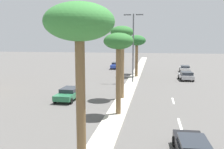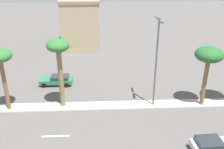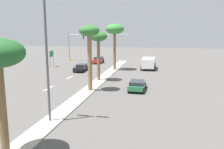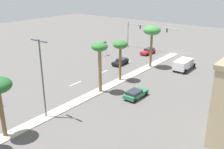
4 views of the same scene
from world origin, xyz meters
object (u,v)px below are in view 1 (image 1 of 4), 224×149
(palm_tree_trailing, at_px, (79,27))
(street_lamp_right, at_px, (133,43))
(sedan_white_far, at_px, (185,69))
(sedan_black_front, at_px, (192,147))
(palm_tree_outboard, at_px, (137,41))
(palm_tree_left, at_px, (119,45))
(sedan_blue_leading, at_px, (116,65))
(sedan_silver_outboard, at_px, (186,76))
(sedan_green_mid, at_px, (69,94))
(palm_tree_front, at_px, (137,42))
(palm_tree_center, at_px, (122,39))

(palm_tree_trailing, height_order, street_lamp_right, street_lamp_right)
(sedan_white_far, height_order, sedan_black_front, sedan_white_far)
(palm_tree_outboard, bearing_deg, palm_tree_left, -89.57)
(sedan_blue_leading, distance_m, sedan_black_front, 43.08)
(street_lamp_right, xyz_separation_m, sedan_black_front, (5.46, -24.45, -5.41))
(palm_tree_trailing, bearing_deg, sedan_silver_outboard, 73.92)
(palm_tree_trailing, distance_m, palm_tree_left, 10.14)
(palm_tree_trailing, bearing_deg, palm_tree_left, 87.05)
(palm_tree_outboard, distance_m, sedan_green_mid, 23.03)
(sedan_green_mid, height_order, sedan_black_front, sedan_green_mid)
(street_lamp_right, bearing_deg, palm_tree_trailing, -90.91)
(sedan_green_mid, xyz_separation_m, sedan_white_far, (15.41, 25.45, 0.04))
(sedan_silver_outboard, bearing_deg, sedan_green_mid, -132.51)
(palm_tree_outboard, distance_m, sedan_silver_outboard, 11.60)
(sedan_blue_leading, bearing_deg, sedan_silver_outboard, -45.04)
(palm_tree_outboard, xyz_separation_m, sedan_white_far, (9.35, 3.95, -5.55))
(palm_tree_left, relative_size, sedan_silver_outboard, 1.79)
(palm_tree_left, distance_m, palm_tree_outboard, 26.15)
(palm_tree_outboard, bearing_deg, palm_tree_trailing, -90.51)
(palm_tree_front, relative_size, street_lamp_right, 0.69)
(palm_tree_outboard, bearing_deg, sedan_white_far, 22.90)
(palm_tree_center, relative_size, sedan_green_mid, 1.83)
(palm_tree_center, distance_m, sedan_green_mid, 8.49)
(palm_tree_center, relative_size, sedan_white_far, 1.84)
(palm_tree_trailing, bearing_deg, sedan_black_front, 22.40)
(palm_tree_center, height_order, sedan_silver_outboard, palm_tree_center)
(palm_tree_left, xyz_separation_m, sedan_blue_leading, (-5.29, 34.12, -5.49))
(palm_tree_outboard, bearing_deg, sedan_green_mid, -105.74)
(palm_tree_trailing, xyz_separation_m, sedan_green_mid, (-5.74, 14.69, -6.71))
(sedan_silver_outboard, bearing_deg, street_lamp_right, -156.24)
(sedan_blue_leading, bearing_deg, palm_tree_trailing, -83.83)
(palm_tree_trailing, xyz_separation_m, palm_tree_front, (0.57, 32.67, -1.32))
(palm_tree_left, distance_m, sedan_blue_leading, 34.96)
(palm_tree_outboard, relative_size, sedan_black_front, 1.70)
(street_lamp_right, xyz_separation_m, sedan_blue_leading, (-5.20, 17.30, -5.37))
(palm_tree_trailing, xyz_separation_m, palm_tree_left, (0.52, 10.05, -1.19))
(palm_tree_center, xyz_separation_m, palm_tree_outboard, (0.29, 20.00, -0.44))
(sedan_green_mid, relative_size, sedan_silver_outboard, 1.09)
(sedan_green_mid, bearing_deg, palm_tree_center, 14.58)
(sedan_black_front, bearing_deg, palm_tree_left, 125.14)
(palm_tree_trailing, bearing_deg, sedan_green_mid, 111.33)
(palm_tree_front, xyz_separation_m, sedan_silver_outboard, (8.24, -2.10, -5.35))
(sedan_green_mid, height_order, sedan_blue_leading, sedan_blue_leading)
(sedan_blue_leading, bearing_deg, sedan_white_far, -15.57)
(sedan_blue_leading, xyz_separation_m, sedan_black_front, (10.66, -41.75, -0.04))
(palm_tree_center, bearing_deg, sedan_silver_outboard, 58.59)
(sedan_white_far, bearing_deg, street_lamp_right, -124.87)
(sedan_blue_leading, height_order, sedan_silver_outboard, sedan_silver_outboard)
(palm_tree_front, xyz_separation_m, sedan_white_far, (9.10, 7.48, -5.34))
(palm_tree_center, bearing_deg, palm_tree_left, -85.51)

